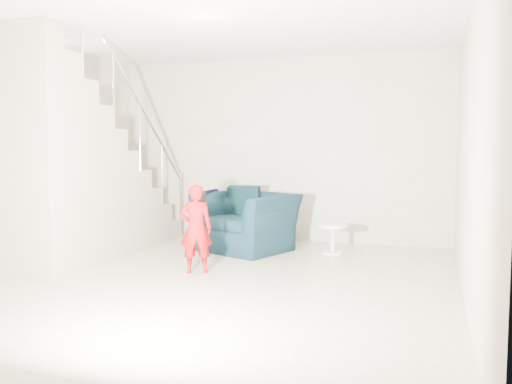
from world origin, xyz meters
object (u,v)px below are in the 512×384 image
armchair (246,222)px  side_table (333,234)px  staircase (74,184)px  toddler (196,229)px

armchair → side_table: armchair is taller
staircase → side_table: bearing=24.7°
armchair → side_table: (1.17, 0.10, -0.12)m
armchair → toddler: toddler is taller
armchair → side_table: bearing=26.6°
toddler → staircase: bearing=-28.8°
staircase → toddler: bearing=-5.4°
toddler → side_table: bearing=-152.9°
toddler → side_table: (1.26, 1.53, -0.23)m
toddler → side_table: size_ratio=2.54×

